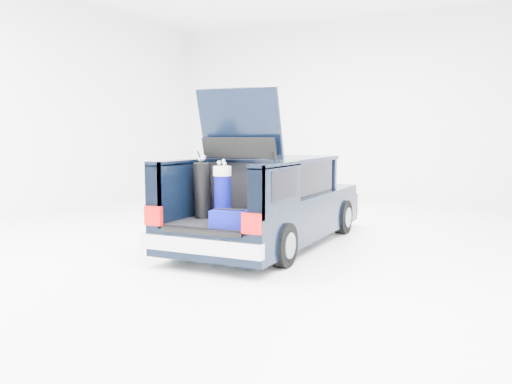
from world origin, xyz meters
The scene contains 6 objects.
ground centered at (0.00, 0.00, 0.00)m, with size 14.00×14.00×0.00m, color white.
car centered at (0.00, 0.11, 0.67)m, with size 1.87×4.65×2.47m.
red_suitcase centered at (0.48, -1.09, 0.84)m, with size 0.36×0.32×0.51m.
black_golf_bag centered at (-0.45, -1.35, 1.01)m, with size 0.33×0.34×0.90m.
blue_golf_bag centered at (-0.13, -1.34, 0.99)m, with size 0.33×0.33×0.86m.
blue_duffel centered at (0.29, -1.90, 0.71)m, with size 0.50×0.36×0.25m.
Camera 1 is at (3.64, -8.05, 1.81)m, focal length 38.00 mm.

